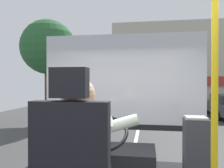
# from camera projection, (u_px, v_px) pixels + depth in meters

# --- Properties ---
(ground) EXTENTS (18.00, 44.00, 0.06)m
(ground) POSITION_uv_depth(u_px,v_px,m) (139.00, 124.00, 10.61)
(ground) COLOR #393939
(bus_driver) EXTENTS (0.80, 0.55, 0.81)m
(bus_driver) POSITION_uv_depth(u_px,v_px,m) (80.00, 149.00, 1.56)
(bus_driver) COLOR #282833
(bus_driver) RESTS_ON driver_seat
(steering_console) EXTENTS (1.10, 1.01, 0.84)m
(steering_console) POSITION_uv_depth(u_px,v_px,m) (109.00, 163.00, 2.73)
(steering_console) COLOR black
(steering_console) RESTS_ON bus_floor
(handrail_pole) EXTENTS (0.04, 0.04, 2.23)m
(handrail_pole) POSITION_uv_depth(u_px,v_px,m) (215.00, 96.00, 1.48)
(handrail_pole) COLOR gold
(handrail_pole) RESTS_ON bus_floor
(fare_box) EXTENTS (0.23, 0.23, 0.85)m
(fare_box) POSITION_uv_depth(u_px,v_px,m) (196.00, 158.00, 2.33)
(fare_box) COLOR #333338
(fare_box) RESTS_ON bus_floor
(windshield_panel) EXTENTS (2.50, 0.08, 1.48)m
(windshield_panel) POSITION_uv_depth(u_px,v_px,m) (122.00, 92.00, 3.50)
(windshield_panel) COLOR silver
(street_tree) EXTENTS (2.60, 2.60, 4.91)m
(street_tree) POSITION_uv_depth(u_px,v_px,m) (48.00, 48.00, 10.74)
(street_tree) COLOR #4C3828
(street_tree) RESTS_ON ground
(shop_building) EXTENTS (13.98, 5.21, 6.12)m
(shop_building) POSITION_uv_depth(u_px,v_px,m) (207.00, 67.00, 17.34)
(shop_building) COLOR #BCB29E
(shop_building) RESTS_ON ground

